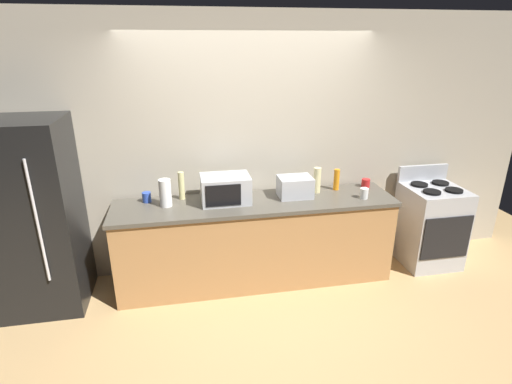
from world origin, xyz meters
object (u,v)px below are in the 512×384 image
object	(u,v)px
stove_range	(430,225)
refrigerator	(36,217)
toaster_oven	(295,187)
bottle_dish_soap	(336,180)
paper_towel_roll	(165,193)
mug_red	(366,183)
microwave	(225,189)
mug_blue	(147,197)
bottle_hand_soap	(317,180)
bottle_vinegar	(181,186)
mug_white	(364,193)

from	to	relation	value
stove_range	refrigerator	bearing A→B (deg)	-180.00
toaster_oven	bottle_dish_soap	world-z (taller)	bottle_dish_soap
paper_towel_roll	mug_red	distance (m)	2.15
refrigerator	microwave	size ratio (longest dim) A/B	3.75
paper_towel_roll	mug_blue	size ratio (longest dim) A/B	2.70
paper_towel_roll	bottle_dish_soap	distance (m)	1.80
bottle_hand_soap	bottle_vinegar	bearing A→B (deg)	177.09
refrigerator	mug_blue	distance (m)	1.00
toaster_oven	bottle_dish_soap	bearing A→B (deg)	12.53
bottle_vinegar	mug_red	world-z (taller)	bottle_vinegar
stove_range	mug_white	bearing A→B (deg)	-172.16
toaster_oven	microwave	bearing A→B (deg)	-179.02
mug_white	mug_blue	size ratio (longest dim) A/B	1.08
microwave	bottle_dish_soap	distance (m)	1.22
stove_range	mug_red	size ratio (longest dim) A/B	11.89
microwave	bottle_hand_soap	distance (m)	0.98
refrigerator	paper_towel_roll	size ratio (longest dim) A/B	6.67
bottle_hand_soap	mug_blue	world-z (taller)	bottle_hand_soap
stove_range	paper_towel_roll	xyz separation A→B (m)	(-2.88, 0.05, 0.57)
bottle_vinegar	mug_white	world-z (taller)	bottle_vinegar
refrigerator	stove_range	size ratio (longest dim) A/B	1.67
bottle_vinegar	bottle_hand_soap	world-z (taller)	bottle_vinegar
microwave	bottle_vinegar	world-z (taller)	bottle_vinegar
mug_white	mug_blue	distance (m)	2.19
mug_red	bottle_dish_soap	bearing A→B (deg)	-176.13
stove_range	bottle_dish_soap	distance (m)	1.23
bottle_dish_soap	mug_red	world-z (taller)	bottle_dish_soap
microwave	toaster_oven	world-z (taller)	microwave
bottle_vinegar	toaster_oven	bearing A→B (deg)	-7.30
bottle_dish_soap	bottle_hand_soap	bearing A→B (deg)	-171.54
mug_white	paper_towel_roll	bearing A→B (deg)	174.95
bottle_dish_soap	bottle_hand_soap	size ratio (longest dim) A/B	0.85
toaster_oven	mug_red	world-z (taller)	toaster_oven
microwave	mug_red	xyz separation A→B (m)	(1.56, 0.15, -0.09)
paper_towel_roll	bottle_hand_soap	xyz separation A→B (m)	(1.56, 0.09, -0.00)
toaster_oven	paper_towel_roll	distance (m)	1.30
mug_white	mug_red	bearing A→B (deg)	62.12
mug_red	bottle_hand_soap	bearing A→B (deg)	-174.31
bottle_dish_soap	mug_white	xyz separation A→B (m)	(0.19, -0.29, -0.06)
refrigerator	microwave	xyz separation A→B (m)	(1.75, 0.05, 0.13)
paper_towel_roll	mug_blue	distance (m)	0.25
stove_range	toaster_oven	size ratio (longest dim) A/B	3.18
bottle_vinegar	mug_white	size ratio (longest dim) A/B	2.63
bottle_vinegar	mug_blue	size ratio (longest dim) A/B	2.85
toaster_oven	bottle_vinegar	distance (m)	1.15
refrigerator	bottle_hand_soap	world-z (taller)	refrigerator
stove_range	toaster_oven	world-z (taller)	toaster_oven
bottle_dish_soap	mug_white	distance (m)	0.35
microwave	mug_red	size ratio (longest dim) A/B	5.28
mug_red	mug_white	xyz separation A→B (m)	(-0.17, -0.32, 0.01)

